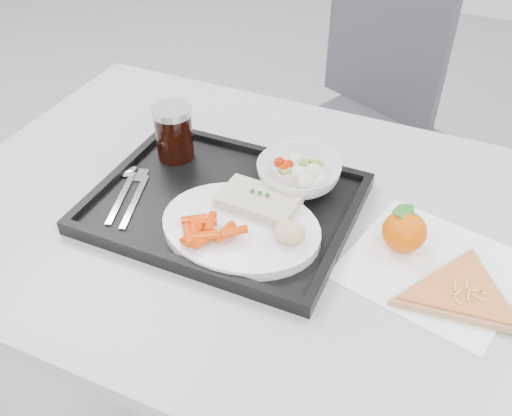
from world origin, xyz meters
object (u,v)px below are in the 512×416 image
at_px(cola_glass, 174,131).
at_px(salad_bowl, 298,174).
at_px(table, 269,244).
at_px(pizza_slice, 461,293).
at_px(chair, 369,105).
at_px(dinner_plate, 241,228).
at_px(tangerine, 404,231).
at_px(tray, 224,205).

bearing_deg(cola_glass, salad_bowl, 2.15).
height_order(table, pizza_slice, pizza_slice).
height_order(table, chair, chair).
xyz_separation_m(dinner_plate, salad_bowl, (0.04, 0.16, 0.01)).
relative_size(cola_glass, tangerine, 1.39).
distance_m(chair, tangerine, 0.89).
distance_m(cola_glass, tangerine, 0.47).
distance_m(table, tray, 0.11).
bearing_deg(pizza_slice, table, 170.45).
bearing_deg(tray, dinner_plate, -44.22).
distance_m(tray, salad_bowl, 0.15).
bearing_deg(tray, cola_glass, 148.84).
relative_size(table, tangerine, 15.47).
xyz_separation_m(table, cola_glass, (-0.23, 0.08, 0.14)).
bearing_deg(pizza_slice, tray, 173.99).
height_order(table, dinner_plate, dinner_plate).
distance_m(table, cola_glass, 0.28).
distance_m(tray, cola_glass, 0.19).
bearing_deg(dinner_plate, cola_glass, 144.60).
relative_size(chair, tray, 2.07).
height_order(table, cola_glass, cola_glass).
xyz_separation_m(chair, salad_bowl, (0.04, -0.74, 0.25)).
xyz_separation_m(tray, salad_bowl, (0.10, 0.10, 0.03)).
height_order(chair, dinner_plate, chair).
xyz_separation_m(salad_bowl, pizza_slice, (0.32, -0.14, -0.03)).
bearing_deg(dinner_plate, tangerine, 19.48).
bearing_deg(table, tangerine, 4.33).
bearing_deg(dinner_plate, pizza_slice, 2.42).
xyz_separation_m(chair, cola_glass, (-0.21, -0.75, 0.28)).
bearing_deg(chair, tangerine, -72.87).
distance_m(cola_glass, pizza_slice, 0.59).
bearing_deg(salad_bowl, table, -102.25).
xyz_separation_m(tray, cola_glass, (-0.15, 0.09, 0.06)).
xyz_separation_m(dinner_plate, tangerine, (0.25, 0.09, 0.01)).
distance_m(salad_bowl, tangerine, 0.22).
xyz_separation_m(table, dinner_plate, (-0.02, -0.07, 0.09)).
relative_size(chair, tangerine, 11.99).
distance_m(table, chair, 0.84).
bearing_deg(pizza_slice, dinner_plate, -177.58).
bearing_deg(table, cola_glass, 161.35).
bearing_deg(cola_glass, table, -18.65).
xyz_separation_m(table, chair, (-0.02, 0.83, -0.15)).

